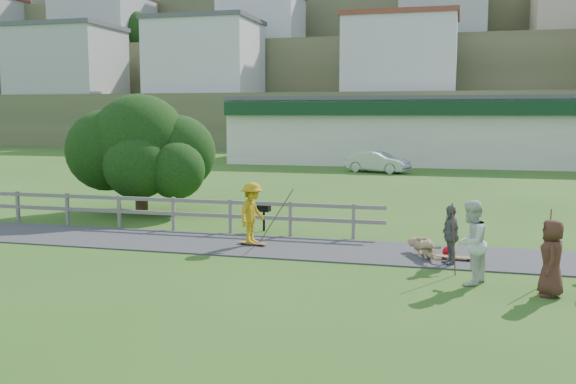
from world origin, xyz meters
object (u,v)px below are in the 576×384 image
(skater_fallen, at_px, (425,247))
(skater_rider, at_px, (252,216))
(car_silver, at_px, (378,162))
(spectator_c, at_px, (552,258))
(spectator_a, at_px, (471,243))
(bbq, at_px, (264,218))
(spectator_b, at_px, (450,235))
(tree, at_px, (141,165))

(skater_fallen, bearing_deg, skater_rider, 149.72)
(skater_fallen, xyz_separation_m, car_silver, (-4.28, 24.77, 0.39))
(spectator_c, bearing_deg, spectator_a, -103.76)
(skater_fallen, bearing_deg, bbq, 126.26)
(spectator_c, bearing_deg, spectator_b, -133.14)
(tree, xyz_separation_m, bbq, (5.79, -2.62, -1.40))
(spectator_b, xyz_separation_m, car_silver, (-4.93, 25.37, -0.08))
(spectator_c, relative_size, tree, 0.27)
(spectator_c, height_order, car_silver, spectator_c)
(skater_fallen, distance_m, tree, 12.42)
(car_silver, xyz_separation_m, tree, (-6.82, -19.42, 1.15))
(skater_rider, relative_size, spectator_a, 0.92)
(skater_fallen, height_order, spectator_b, spectator_b)
(spectator_b, xyz_separation_m, tree, (-11.75, 5.95, 1.06))
(skater_fallen, distance_m, spectator_b, 1.00)
(skater_rider, bearing_deg, spectator_b, -88.58)
(spectator_a, relative_size, spectator_b, 1.24)
(skater_rider, xyz_separation_m, spectator_c, (7.68, -3.25, -0.06))
(skater_fallen, relative_size, car_silver, 0.39)
(skater_rider, relative_size, bbq, 2.04)
(bbq, bearing_deg, spectator_b, -26.27)
(skater_rider, height_order, skater_fallen, skater_rider)
(spectator_a, relative_size, car_silver, 0.46)
(skater_rider, relative_size, tree, 0.29)
(skater_fallen, relative_size, bbq, 1.88)
(skater_rider, distance_m, car_silver, 24.46)
(skater_rider, distance_m, bbq, 2.48)
(skater_rider, bearing_deg, spectator_a, -103.30)
(skater_fallen, distance_m, spectator_a, 2.71)
(tree, height_order, bbq, tree)
(spectator_c, bearing_deg, car_silver, -160.85)
(tree, bearing_deg, car_silver, 70.65)
(skater_fallen, height_order, tree, tree)
(spectator_a, distance_m, car_silver, 27.68)
(spectator_b, relative_size, car_silver, 0.37)
(spectator_b, relative_size, spectator_c, 0.94)
(spectator_a, xyz_separation_m, spectator_c, (1.64, -0.55, -0.14))
(skater_rider, bearing_deg, tree, 61.60)
(tree, relative_size, bbq, 6.94)
(tree, bearing_deg, spectator_b, -26.85)
(spectator_a, height_order, spectator_c, spectator_a)
(spectator_a, bearing_deg, skater_rider, -92.00)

